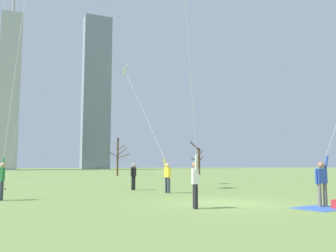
{
  "coord_description": "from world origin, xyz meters",
  "views": [
    {
      "loc": [
        -7.64,
        -12.59,
        1.5
      ],
      "look_at": [
        0.0,
        6.0,
        3.7
      ],
      "focal_mm": 38.48,
      "sensor_mm": 36.0,
      "label": 1
    }
  ],
  "objects_px": {
    "kite_flyer_midfield_right_blue": "(188,73)",
    "bare_tree_left_of_center": "(198,159)",
    "kite_flyer_midfield_left_white": "(157,151)",
    "picnic_spot": "(331,206)",
    "bare_tree_rightmost": "(118,155)",
    "kite_flyer_foreground_left_orange": "(10,116)",
    "bystander_strolling_midfield": "(133,175)"
  },
  "relations": [
    {
      "from": "kite_flyer_foreground_left_orange",
      "to": "bare_tree_left_of_center",
      "type": "bearing_deg",
      "value": 51.42
    },
    {
      "from": "kite_flyer_midfield_left_white",
      "to": "bystander_strolling_midfield",
      "type": "relative_size",
      "value": 5.93
    },
    {
      "from": "kite_flyer_midfield_left_white",
      "to": "picnic_spot",
      "type": "height_order",
      "value": "kite_flyer_midfield_left_white"
    },
    {
      "from": "kite_flyer_foreground_left_orange",
      "to": "bystander_strolling_midfield",
      "type": "height_order",
      "value": "kite_flyer_foreground_left_orange"
    },
    {
      "from": "bare_tree_rightmost",
      "to": "picnic_spot",
      "type": "bearing_deg",
      "value": -94.43
    },
    {
      "from": "bystander_strolling_midfield",
      "to": "picnic_spot",
      "type": "height_order",
      "value": "bystander_strolling_midfield"
    },
    {
      "from": "kite_flyer_midfield_left_white",
      "to": "bystander_strolling_midfield",
      "type": "distance_m",
      "value": 2.32
    },
    {
      "from": "picnic_spot",
      "to": "kite_flyer_midfield_left_white",
      "type": "bearing_deg",
      "value": 104.39
    },
    {
      "from": "kite_flyer_midfield_right_blue",
      "to": "bystander_strolling_midfield",
      "type": "height_order",
      "value": "kite_flyer_midfield_right_blue"
    },
    {
      "from": "kite_flyer_midfield_left_white",
      "to": "bare_tree_left_of_center",
      "type": "relative_size",
      "value": 1.76
    },
    {
      "from": "kite_flyer_midfield_left_white",
      "to": "picnic_spot",
      "type": "distance_m",
      "value": 10.81
    },
    {
      "from": "kite_flyer_foreground_left_orange",
      "to": "picnic_spot",
      "type": "bearing_deg",
      "value": -39.63
    },
    {
      "from": "kite_flyer_foreground_left_orange",
      "to": "bystander_strolling_midfield",
      "type": "xyz_separation_m",
      "value": [
        7.01,
        2.93,
        -2.91
      ]
    },
    {
      "from": "picnic_spot",
      "to": "bare_tree_left_of_center",
      "type": "height_order",
      "value": "bare_tree_left_of_center"
    },
    {
      "from": "bystander_strolling_midfield",
      "to": "bare_tree_rightmost",
      "type": "xyz_separation_m",
      "value": [
        6.93,
        30.71,
        2.07
      ]
    },
    {
      "from": "kite_flyer_foreground_left_orange",
      "to": "kite_flyer_midfield_right_blue",
      "type": "relative_size",
      "value": 0.86
    },
    {
      "from": "kite_flyer_midfield_right_blue",
      "to": "kite_flyer_midfield_left_white",
      "type": "bearing_deg",
      "value": 74.48
    },
    {
      "from": "kite_flyer_midfield_right_blue",
      "to": "picnic_spot",
      "type": "xyz_separation_m",
      "value": [
        5.42,
        -0.17,
        -4.25
      ]
    },
    {
      "from": "kite_flyer_midfield_left_white",
      "to": "bystander_strolling_midfield",
      "type": "xyz_separation_m",
      "value": [
        -1.01,
        1.51,
        -1.45
      ]
    },
    {
      "from": "bare_tree_rightmost",
      "to": "bare_tree_left_of_center",
      "type": "xyz_separation_m",
      "value": [
        14.04,
        1.43,
        -0.45
      ]
    },
    {
      "from": "kite_flyer_foreground_left_orange",
      "to": "picnic_spot",
      "type": "xyz_separation_m",
      "value": [
        10.65,
        -8.82,
        -3.72
      ]
    },
    {
      "from": "kite_flyer_foreground_left_orange",
      "to": "bare_tree_rightmost",
      "type": "xyz_separation_m",
      "value": [
        13.94,
        33.65,
        -0.84
      ]
    },
    {
      "from": "picnic_spot",
      "to": "bystander_strolling_midfield",
      "type": "bearing_deg",
      "value": 107.18
    },
    {
      "from": "kite_flyer_foreground_left_orange",
      "to": "kite_flyer_midfield_right_blue",
      "type": "height_order",
      "value": "kite_flyer_midfield_right_blue"
    },
    {
      "from": "kite_flyer_midfield_right_blue",
      "to": "bare_tree_left_of_center",
      "type": "relative_size",
      "value": 3.1
    },
    {
      "from": "kite_flyer_midfield_right_blue",
      "to": "picnic_spot",
      "type": "distance_m",
      "value": 6.9
    },
    {
      "from": "kite_flyer_foreground_left_orange",
      "to": "kite_flyer_midfield_left_white",
      "type": "bearing_deg",
      "value": 10.08
    },
    {
      "from": "bystander_strolling_midfield",
      "to": "bare_tree_left_of_center",
      "type": "height_order",
      "value": "bare_tree_left_of_center"
    },
    {
      "from": "kite_flyer_midfield_right_blue",
      "to": "picnic_spot",
      "type": "bearing_deg",
      "value": -1.79
    },
    {
      "from": "bare_tree_left_of_center",
      "to": "bystander_strolling_midfield",
      "type": "bearing_deg",
      "value": -123.12
    },
    {
      "from": "kite_flyer_midfield_right_blue",
      "to": "bare_tree_rightmost",
      "type": "xyz_separation_m",
      "value": [
        8.72,
        42.29,
        -1.38
      ]
    },
    {
      "from": "kite_flyer_foreground_left_orange",
      "to": "bystander_strolling_midfield",
      "type": "distance_m",
      "value": 8.14
    }
  ]
}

